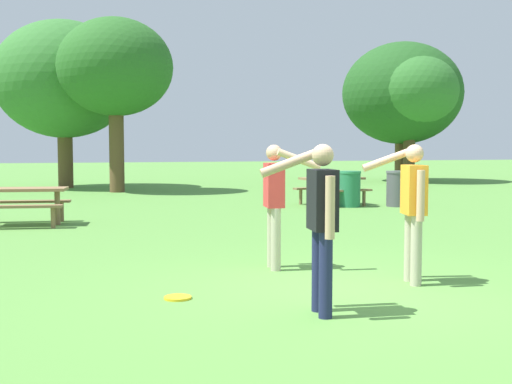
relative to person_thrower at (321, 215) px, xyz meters
name	(u,v)px	position (x,y,z in m)	size (l,w,h in m)	color
ground_plane	(346,294)	(0.60, 0.71, -0.96)	(120.00, 120.00, 0.00)	#568E3D
person_thrower	(321,215)	(0.00, 0.00, 0.00)	(0.66, 0.68, 1.64)	#1E234C
person_catcher	(275,196)	(0.32, 2.34, 0.00)	(0.66, 0.68, 1.64)	#B7AD93
person_bystander	(413,202)	(1.58, 1.01, 0.00)	(0.65, 0.73, 1.64)	#B7AD93
frisbee	(178,298)	(-1.20, 1.04, -0.95)	(0.29, 0.29, 0.03)	yellow
picnic_table_near	(24,198)	(-3.11, 8.30, -0.40)	(1.89, 1.65, 0.77)	olive
picnic_table_far	(332,185)	(4.75, 10.63, -0.40)	(1.85, 1.60, 0.77)	olive
trash_can_beside_table	(350,189)	(5.02, 10.06, -0.48)	(0.59, 0.59, 0.96)	#237047
trash_can_further_along	(397,189)	(6.29, 9.81, -0.48)	(0.59, 0.59, 0.96)	#515156
tree_tall_left	(64,80)	(-2.20, 20.51, 3.22)	(5.30, 5.30, 6.45)	brown
tree_broad_center	(115,68)	(-0.47, 17.56, 3.38)	(4.02, 4.02, 6.10)	brown
tree_far_right	(410,93)	(12.61, 20.09, 3.05)	(4.31, 4.31, 5.88)	#4C3823
tree_slender_mid	(402,94)	(12.66, 20.87, 3.06)	(5.45, 5.45, 6.36)	brown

